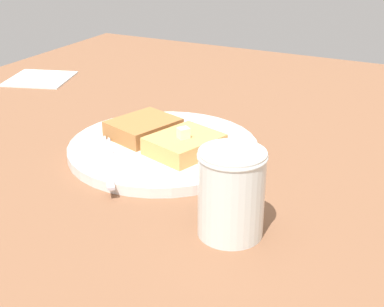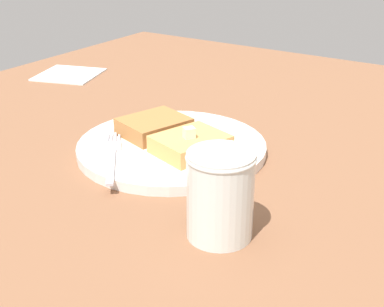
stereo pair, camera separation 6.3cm
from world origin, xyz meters
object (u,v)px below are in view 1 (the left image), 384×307
at_px(fork, 106,157).
at_px(syrup_jar, 231,196).
at_px(plate, 163,148).
at_px(napkin, 40,79).

relative_size(fork, syrup_jar, 1.43).
height_order(fork, syrup_jar, syrup_jar).
distance_m(plate, napkin, 0.45).
bearing_deg(plate, napkin, -26.58).
bearing_deg(napkin, syrup_jar, 148.39).
height_order(plate, syrup_jar, syrup_jar).
bearing_deg(fork, napkin, -37.74).
height_order(plate, napkin, plate).
relative_size(plate, napkin, 2.23).
bearing_deg(napkin, fork, 142.26).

